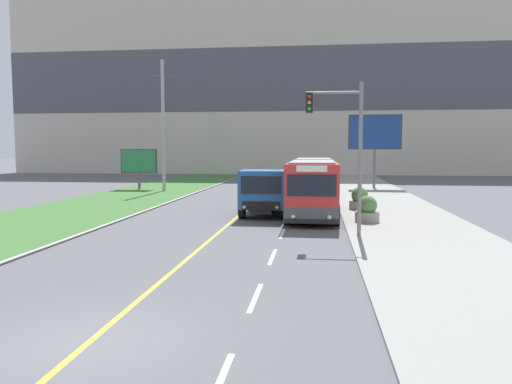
{
  "coord_description": "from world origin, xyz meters",
  "views": [
    {
      "loc": [
        4.23,
        -8.61,
        3.63
      ],
      "look_at": [
        1.1,
        16.58,
        1.4
      ],
      "focal_mm": 35.0,
      "sensor_mm": 36.0,
      "label": 1
    }
  ],
  "objects_px": {
    "city_bus": "(313,186)",
    "car_distant": "(319,186)",
    "traffic_light_mast": "(345,140)",
    "planter_round_near": "(367,210)",
    "billboard_large": "(375,134)",
    "planter_round_second": "(360,200)",
    "billboard_small": "(139,162)",
    "utility_pole_far": "(163,126)",
    "dump_truck": "(265,193)"
  },
  "relations": [
    {
      "from": "car_distant",
      "to": "traffic_light_mast",
      "type": "distance_m",
      "value": 18.59
    },
    {
      "from": "dump_truck",
      "to": "utility_pole_far",
      "type": "xyz_separation_m",
      "value": [
        -10.13,
        14.4,
        4.27
      ]
    },
    {
      "from": "utility_pole_far",
      "to": "planter_round_second",
      "type": "distance_m",
      "value": 19.76
    },
    {
      "from": "billboard_small",
      "to": "car_distant",
      "type": "bearing_deg",
      "value": -12.41
    },
    {
      "from": "city_bus",
      "to": "billboard_small",
      "type": "height_order",
      "value": "billboard_small"
    },
    {
      "from": "car_distant",
      "to": "traffic_light_mast",
      "type": "bearing_deg",
      "value": -87.04
    },
    {
      "from": "utility_pole_far",
      "to": "billboard_large",
      "type": "relative_size",
      "value": 1.65
    },
    {
      "from": "city_bus",
      "to": "planter_round_second",
      "type": "bearing_deg",
      "value": 21.05
    },
    {
      "from": "car_distant",
      "to": "dump_truck",
      "type": "bearing_deg",
      "value": -103.34
    },
    {
      "from": "traffic_light_mast",
      "to": "planter_round_second",
      "type": "xyz_separation_m",
      "value": [
        1.37,
        8.93,
        -3.32
      ]
    },
    {
      "from": "utility_pole_far",
      "to": "billboard_small",
      "type": "xyz_separation_m",
      "value": [
        -2.7,
        1.38,
        -3.13
      ]
    },
    {
      "from": "city_bus",
      "to": "billboard_large",
      "type": "bearing_deg",
      "value": 73.14
    },
    {
      "from": "dump_truck",
      "to": "planter_round_second",
      "type": "relative_size",
      "value": 4.66
    },
    {
      "from": "traffic_light_mast",
      "to": "billboard_large",
      "type": "bearing_deg",
      "value": 81.1
    },
    {
      "from": "utility_pole_far",
      "to": "billboard_small",
      "type": "bearing_deg",
      "value": 152.88
    },
    {
      "from": "city_bus",
      "to": "utility_pole_far",
      "type": "height_order",
      "value": "utility_pole_far"
    },
    {
      "from": "dump_truck",
      "to": "utility_pole_far",
      "type": "bearing_deg",
      "value": 125.11
    },
    {
      "from": "car_distant",
      "to": "billboard_large",
      "type": "distance_m",
      "value": 9.66
    },
    {
      "from": "car_distant",
      "to": "utility_pole_far",
      "type": "xyz_separation_m",
      "value": [
        -13.05,
        2.08,
        4.85
      ]
    },
    {
      "from": "traffic_light_mast",
      "to": "planter_round_second",
      "type": "relative_size",
      "value": 4.81
    },
    {
      "from": "traffic_light_mast",
      "to": "billboard_large",
      "type": "relative_size",
      "value": 0.94
    },
    {
      "from": "traffic_light_mast",
      "to": "billboard_small",
      "type": "xyz_separation_m",
      "value": [
        -16.69,
        21.74,
        -1.56
      ]
    },
    {
      "from": "planter_round_second",
      "to": "billboard_small",
      "type": "bearing_deg",
      "value": 144.65
    },
    {
      "from": "dump_truck",
      "to": "billboard_large",
      "type": "bearing_deg",
      "value": 68.06
    },
    {
      "from": "city_bus",
      "to": "dump_truck",
      "type": "bearing_deg",
      "value": -142.64
    },
    {
      "from": "dump_truck",
      "to": "planter_round_near",
      "type": "relative_size",
      "value": 4.77
    },
    {
      "from": "billboard_small",
      "to": "city_bus",
      "type": "bearing_deg",
      "value": -42.06
    },
    {
      "from": "dump_truck",
      "to": "billboard_large",
      "type": "xyz_separation_m",
      "value": [
        7.85,
        19.49,
        3.63
      ]
    },
    {
      "from": "billboard_large",
      "to": "billboard_small",
      "type": "distance_m",
      "value": 21.15
    },
    {
      "from": "city_bus",
      "to": "planter_round_near",
      "type": "height_order",
      "value": "city_bus"
    },
    {
      "from": "city_bus",
      "to": "car_distant",
      "type": "height_order",
      "value": "city_bus"
    },
    {
      "from": "billboard_small",
      "to": "planter_round_near",
      "type": "distance_m",
      "value": 25.38
    },
    {
      "from": "traffic_light_mast",
      "to": "billboard_small",
      "type": "bearing_deg",
      "value": 127.51
    },
    {
      "from": "billboard_large",
      "to": "planter_round_near",
      "type": "bearing_deg",
      "value": -97.04
    },
    {
      "from": "traffic_light_mast",
      "to": "planter_round_near",
      "type": "xyz_separation_m",
      "value": [
        1.33,
        3.96,
        -3.33
      ]
    },
    {
      "from": "city_bus",
      "to": "dump_truck",
      "type": "relative_size",
      "value": 2.06
    },
    {
      "from": "utility_pole_far",
      "to": "billboard_small",
      "type": "distance_m",
      "value": 4.35
    },
    {
      "from": "utility_pole_far",
      "to": "traffic_light_mast",
      "type": "distance_m",
      "value": 24.76
    },
    {
      "from": "car_distant",
      "to": "billboard_small",
      "type": "bearing_deg",
      "value": 167.59
    },
    {
      "from": "dump_truck",
      "to": "utility_pole_far",
      "type": "height_order",
      "value": "utility_pole_far"
    },
    {
      "from": "traffic_light_mast",
      "to": "billboard_small",
      "type": "relative_size",
      "value": 1.76
    },
    {
      "from": "utility_pole_far",
      "to": "planter_round_second",
      "type": "bearing_deg",
      "value": -36.65
    },
    {
      "from": "dump_truck",
      "to": "planter_round_second",
      "type": "height_order",
      "value": "dump_truck"
    },
    {
      "from": "planter_round_near",
      "to": "planter_round_second",
      "type": "xyz_separation_m",
      "value": [
        0.04,
        4.98,
        0.01
      ]
    },
    {
      "from": "planter_round_near",
      "to": "utility_pole_far",
      "type": "bearing_deg",
      "value": 133.04
    },
    {
      "from": "billboard_large",
      "to": "planter_round_near",
      "type": "distance_m",
      "value": 22.07
    },
    {
      "from": "dump_truck",
      "to": "utility_pole_far",
      "type": "distance_m",
      "value": 18.12
    },
    {
      "from": "car_distant",
      "to": "billboard_small",
      "type": "relative_size",
      "value": 1.21
    },
    {
      "from": "car_distant",
      "to": "traffic_light_mast",
      "type": "xyz_separation_m",
      "value": [
        0.94,
        -18.28,
        3.28
      ]
    },
    {
      "from": "traffic_light_mast",
      "to": "planter_round_second",
      "type": "distance_m",
      "value": 9.63
    }
  ]
}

